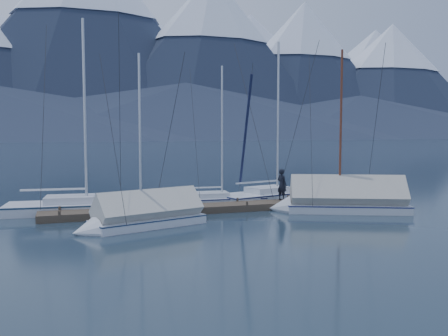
{
  "coord_description": "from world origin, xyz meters",
  "views": [
    {
      "loc": [
        -7.78,
        -20.84,
        4.06
      ],
      "look_at": [
        0.0,
        2.0,
        2.2
      ],
      "focal_mm": 38.0,
      "sensor_mm": 36.0,
      "label": 1
    }
  ],
  "objects": [
    {
      "name": "ground",
      "position": [
        0.0,
        0.0,
        0.0
      ],
      "size": [
        1000.0,
        1000.0,
        0.0
      ],
      "primitive_type": "plane",
      "color": "black",
      "rests_on": "ground"
    },
    {
      "name": "mountain_range",
      "position": [
        4.12,
        370.45,
        58.65
      ],
      "size": [
        877.0,
        584.0,
        150.5
      ],
      "color": "#475675",
      "rests_on": "ground"
    },
    {
      "name": "dock",
      "position": [
        0.0,
        2.0,
        0.11
      ],
      "size": [
        18.0,
        1.5,
        0.54
      ],
      "color": "#382D23",
      "rests_on": "ground"
    },
    {
      "name": "mooring_posts",
      "position": [
        -0.5,
        2.0,
        0.35
      ],
      "size": [
        15.12,
        1.52,
        0.35
      ],
      "color": "#382D23",
      "rests_on": "ground"
    },
    {
      "name": "sailboat_open_left",
      "position": [
        -6.15,
        3.74,
        0.19
      ],
      "size": [
        8.17,
        3.42,
        10.56
      ],
      "color": "silver",
      "rests_on": "ground"
    },
    {
      "name": "sailboat_open_mid",
      "position": [
        1.08,
        4.15,
        0.15
      ],
      "size": [
        6.53,
        2.73,
        8.44
      ],
      "color": "silver",
      "rests_on": "ground"
    },
    {
      "name": "sailboat_open_right",
      "position": [
        4.81,
        4.83,
        0.18
      ],
      "size": [
        8.02,
        4.07,
        10.21
      ],
      "color": "silver",
      "rests_on": "ground"
    },
    {
      "name": "sailboat_covered_near",
      "position": [
        5.34,
        -0.08,
        0.45
      ],
      "size": [
        7.21,
        4.69,
        9.03
      ],
      "color": "silver",
      "rests_on": "ground"
    },
    {
      "name": "sailboat_covered_far",
      "position": [
        -4.81,
        -0.91,
        0.39
      ],
      "size": [
        5.97,
        3.33,
        8.03
      ],
      "color": "silver",
      "rests_on": "ground"
    },
    {
      "name": "person",
      "position": [
        3.42,
        2.29,
        1.19
      ],
      "size": [
        0.61,
        0.73,
        1.71
      ],
      "primitive_type": "imported",
      "rotation": [
        0.0,
        0.0,
        1.94
      ],
      "color": "black",
      "rests_on": "dock"
    }
  ]
}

